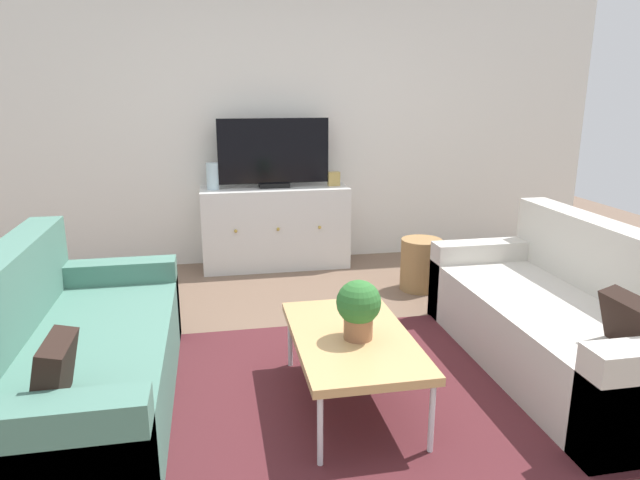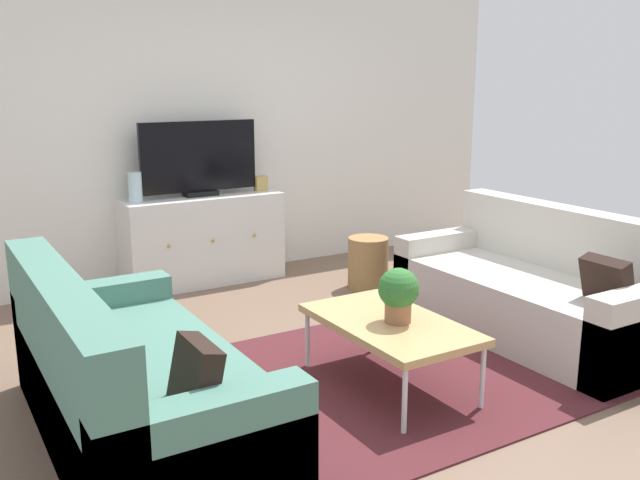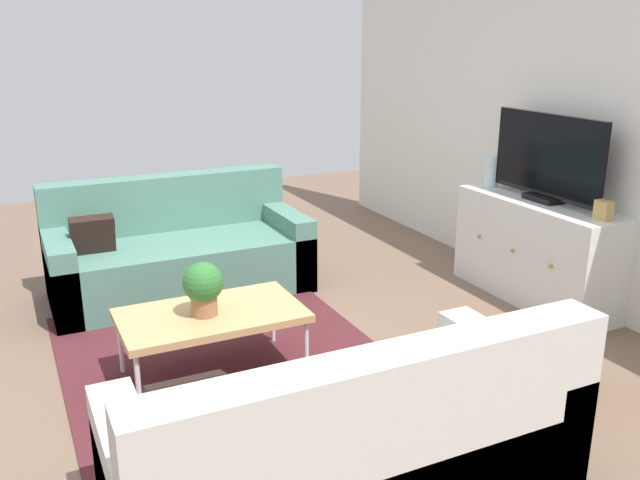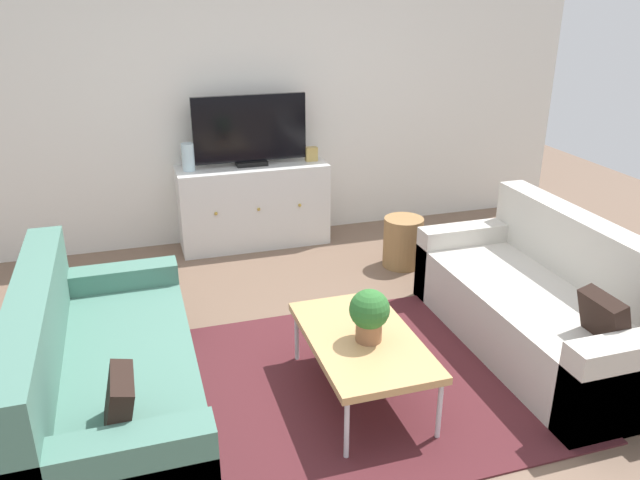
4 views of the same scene
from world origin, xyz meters
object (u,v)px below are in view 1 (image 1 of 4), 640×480
Objects in this scene: potted_plant at (359,307)px; glass_vase at (212,176)px; coffee_table at (352,340)px; tv_console at (275,227)px; wicker_basket at (421,264)px; couch_left_side at (62,366)px; flat_screen_tv at (274,153)px; couch_right_side at (572,323)px; mantel_clock at (334,179)px.

glass_vase reaches higher than potted_plant.
coffee_table is 2.54m from tv_console.
couch_left_side is at bearing -148.95° from wicker_basket.
tv_console is 0.70m from flat_screen_tv.
potted_plant is 2.69m from glass_vase.
coffee_table is at bearing -6.40° from couch_left_side.
flat_screen_tv is (-1.52, 2.39, 0.79)m from couch_right_side.
flat_screen_tv is at bearing 141.56° from wicker_basket.
mantel_clock is at bearing 50.99° from couch_left_side.
mantel_clock is at bearing 111.94° from couch_right_side.
potted_plant is at bearing -120.21° from wicker_basket.
coffee_table is 1.02× the size of flat_screen_tv.
flat_screen_tv reaches higher than coffee_table.
flat_screen_tv is 0.60m from glass_vase.
couch_right_side is 14.72× the size of mantel_clock.
tv_console is (-0.11, 2.54, 0.00)m from coffee_table.
potted_plant is at bearing -87.03° from tv_console.
wicker_basket is at bearing -37.81° from tv_console.
potted_plant is (0.02, -0.04, 0.20)m from coffee_table.
couch_left_side is 3.10m from mantel_clock.
couch_left_side is 2.87m from flat_screen_tv.
wicker_basket is (0.57, -0.88, -0.61)m from mantel_clock.
coffee_table is (1.47, -0.17, 0.09)m from couch_left_side.
mantel_clock is (-0.96, 2.37, 0.54)m from couch_right_side.
couch_right_side is at bearing -57.61° from flat_screen_tv.
couch_right_side reaches higher than wicker_basket.
mantel_clock is (0.43, 2.58, 0.25)m from potted_plant.
flat_screen_tv is at bearing 122.39° from couch_right_side.
coffee_table is 0.21m from potted_plant.
couch_left_side is 7.85× the size of glass_vase.
couch_left_side is at bearing 172.05° from potted_plant.
tv_console is at bearing 92.54° from coffee_table.
flat_screen_tv is (-0.11, 2.56, 0.70)m from coffee_table.
tv_console is 10.50× the size of mantel_clock.
mantel_clock is at bearing -2.04° from flat_screen_tv.
flat_screen_tv is 1.68m from wicker_basket.
coffee_table is 3.35× the size of potted_plant.
wicker_basket is at bearing 59.79° from potted_plant.
tv_console is 1.34× the size of flat_screen_tv.
coffee_table is 0.76× the size of tv_console.
potted_plant is at bearing -7.95° from couch_left_side.
couch_right_side is at bearing -57.39° from tv_console.
wicker_basket is (1.13, -0.90, -0.86)m from flat_screen_tv.
wicker_basket is at bearing 58.59° from coffee_table.
potted_plant is 2.39× the size of mantel_clock.
tv_console reaches higher than coffee_table.
glass_vase is at bearing 152.62° from wicker_basket.
couch_right_side is 1.42m from coffee_table.
glass_vase is (-0.56, 0.00, 0.50)m from tv_console.
couch_right_side is 1.40× the size of tv_console.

